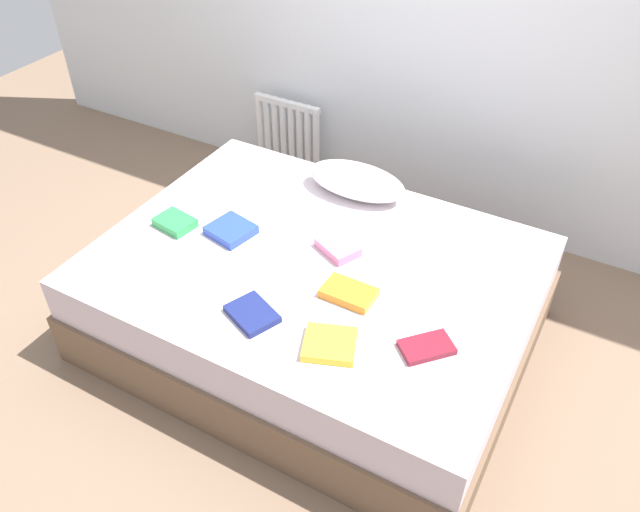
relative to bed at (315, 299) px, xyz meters
The scene contains 11 objects.
ground_plane 0.25m from the bed, ahead, with size 8.00×8.00×0.00m, color #7F6651.
bed is the anchor object (origin of this frame).
radiator 1.49m from the bed, 126.45° to the left, with size 0.48×0.04×0.45m.
pillow 0.67m from the bed, 97.55° to the left, with size 0.53×0.26×0.15m, color white.
textbook_blue 0.52m from the bed, behind, with size 0.20×0.19×0.04m, color #2847B7.
textbook_yellow 0.61m from the bed, 54.19° to the right, with size 0.20×0.18×0.04m, color yellow.
textbook_orange 0.40m from the bed, 30.51° to the right, with size 0.22×0.14×0.04m, color orange.
textbook_navy 0.53m from the bed, 95.16° to the right, with size 0.21×0.16×0.03m, color navy.
textbook_green 0.78m from the bed, behind, with size 0.18×0.14×0.04m, color green.
textbook_maroon 0.76m from the bed, 22.36° to the right, with size 0.20×0.13×0.03m, color maroon.
textbook_pink 0.30m from the bed, 56.36° to the left, with size 0.19×0.13×0.04m, color pink.
Camera 1 is at (1.11, -1.93, 2.36)m, focal length 35.51 mm.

